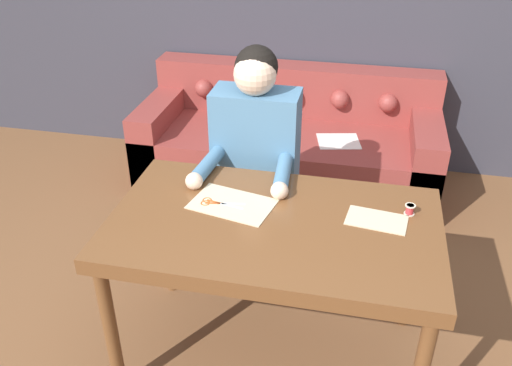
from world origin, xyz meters
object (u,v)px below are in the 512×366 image
dining_table (274,237)px  couch (288,146)px  scissors (215,203)px  thread_spool (410,210)px  person (255,169)px

dining_table → couch: (-0.19, 1.65, -0.40)m
scissors → thread_spool: size_ratio=4.32×
couch → person: bearing=-90.8°
thread_spool → dining_table: bearing=-162.6°
dining_table → thread_spool: thread_spool is taller
couch → thread_spool: thread_spool is taller
couch → person: 1.13m
dining_table → scissors: size_ratio=7.06×
scissors → thread_spool: thread_spool is taller
person → scissors: (-0.07, -0.51, 0.10)m
scissors → thread_spool: 0.83m
dining_table → couch: 1.71m
dining_table → scissors: (-0.28, 0.08, 0.08)m
thread_spool → scissors: bearing=-173.6°
scissors → couch: bearing=86.9°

